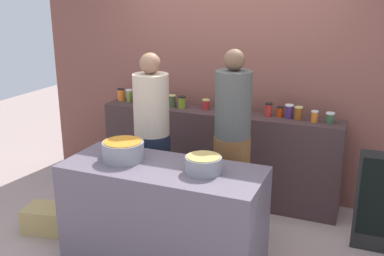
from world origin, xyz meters
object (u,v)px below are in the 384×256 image
at_px(preserve_jar_4, 163,102).
at_px(cooking_pot_center, 203,164).
at_px(preserve_jar_5, 172,101).
at_px(chalkboard_sign, 382,203).
at_px(preserve_jar_8, 228,105).
at_px(bread_crate, 47,219).
at_px(preserve_jar_7, 206,104).
at_px(cook_with_tongs, 152,150).
at_px(preserve_jar_12, 289,111).
at_px(preserve_jar_6, 182,102).
at_px(preserve_jar_14, 315,116).
at_px(preserve_jar_11, 280,112).
at_px(preserve_jar_2, 137,98).
at_px(cook_in_cap, 232,154).
at_px(preserve_jar_13, 298,113).
at_px(preserve_jar_0, 121,95).
at_px(cooking_pot_left, 123,151).
at_px(preserve_jar_1, 129,95).
at_px(preserve_jar_15, 330,118).
at_px(preserve_jar_3, 143,99).
at_px(preserve_jar_9, 246,108).

relative_size(preserve_jar_4, cooking_pot_center, 0.36).
bearing_deg(preserve_jar_5, chalkboard_sign, -13.02).
height_order(preserve_jar_8, bread_crate, preserve_jar_8).
bearing_deg(preserve_jar_7, cook_with_tongs, -104.88).
bearing_deg(preserve_jar_12, cooking_pot_center, -106.11).
xyz_separation_m(cooking_pot_center, cook_with_tongs, (-0.75, 0.56, -0.17)).
relative_size(preserve_jar_4, preserve_jar_6, 0.78).
relative_size(preserve_jar_14, chalkboard_sign, 0.12).
distance_m(preserve_jar_11, bread_crate, 2.62).
xyz_separation_m(cooking_pot_center, chalkboard_sign, (1.37, 0.86, -0.48)).
bearing_deg(preserve_jar_2, preserve_jar_6, -0.37).
distance_m(preserve_jar_5, bread_crate, 1.84).
distance_m(preserve_jar_4, cook_in_cap, 1.29).
relative_size(preserve_jar_12, preserve_jar_13, 1.06).
distance_m(preserve_jar_2, preserve_jar_7, 0.86).
xyz_separation_m(preserve_jar_0, cook_with_tongs, (0.87, -0.88, -0.30)).
distance_m(cooking_pot_left, cooking_pot_center, 0.74).
height_order(preserve_jar_2, chalkboard_sign, preserve_jar_2).
height_order(preserve_jar_1, preserve_jar_5, preserve_jar_1).
height_order(preserve_jar_5, preserve_jar_6, preserve_jar_5).
height_order(preserve_jar_2, cooking_pot_left, preserve_jar_2).
bearing_deg(preserve_jar_15, preserve_jar_1, 179.05).
height_order(preserve_jar_11, cook_with_tongs, cook_with_tongs).
bearing_deg(preserve_jar_11, preserve_jar_8, 179.59).
xyz_separation_m(preserve_jar_14, cook_in_cap, (-0.64, -0.71, -0.26)).
relative_size(preserve_jar_3, cooking_pot_center, 0.47).
xyz_separation_m(cooking_pot_left, bread_crate, (-0.94, 0.02, -0.86)).
bearing_deg(preserve_jar_14, preserve_jar_4, -179.77).
height_order(preserve_jar_3, preserve_jar_8, preserve_jar_3).
bearing_deg(preserve_jar_1, preserve_jar_9, -1.36).
xyz_separation_m(preserve_jar_12, cook_in_cap, (-0.38, -0.76, -0.27)).
bearing_deg(preserve_jar_13, cook_in_cap, -122.96).
xyz_separation_m(preserve_jar_11, cook_with_tongs, (-1.06, -0.88, -0.28)).
relative_size(preserve_jar_9, preserve_jar_15, 1.31).
xyz_separation_m(preserve_jar_3, chalkboard_sign, (2.64, -0.49, -0.61)).
bearing_deg(preserve_jar_15, chalkboard_sign, -43.96).
bearing_deg(preserve_jar_13, preserve_jar_8, 176.75).
bearing_deg(cook_with_tongs, preserve_jar_11, 39.45).
height_order(preserve_jar_0, preserve_jar_15, preserve_jar_0).
distance_m(preserve_jar_14, preserve_jar_15, 0.15).
relative_size(preserve_jar_12, cook_with_tongs, 0.08).
bearing_deg(preserve_jar_11, preserve_jar_14, -10.46).
distance_m(preserve_jar_0, preserve_jar_14, 2.30).
bearing_deg(preserve_jar_4, cooking_pot_center, -53.14).
height_order(preserve_jar_3, preserve_jar_11, preserve_jar_3).
bearing_deg(cooking_pot_left, cook_in_cap, 40.92).
distance_m(preserve_jar_2, cook_in_cap, 1.61).
height_order(preserve_jar_2, preserve_jar_11, preserve_jar_2).
height_order(preserve_jar_5, cooking_pot_center, preserve_jar_5).
bearing_deg(preserve_jar_4, chalkboard_sign, -11.93).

